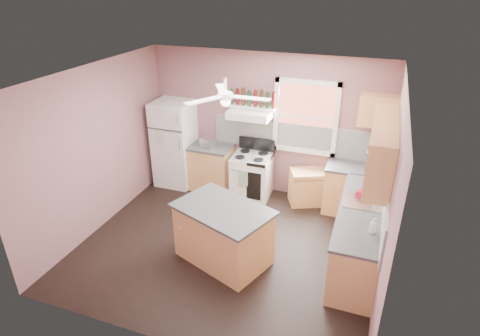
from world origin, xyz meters
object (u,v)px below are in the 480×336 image
(stove, at_px, (251,176))
(toaster, at_px, (208,143))
(cart, at_px, (308,187))
(island, at_px, (223,235))
(refrigerator, at_px, (175,143))

(stove, bearing_deg, toaster, 176.46)
(cart, distance_m, island, 2.26)
(stove, distance_m, cart, 1.08)
(toaster, relative_size, cart, 0.42)
(cart, bearing_deg, refrigerator, 157.93)
(refrigerator, bearing_deg, cart, 1.20)
(refrigerator, height_order, stove, refrigerator)
(refrigerator, relative_size, island, 1.33)
(toaster, bearing_deg, refrigerator, -166.88)
(refrigerator, height_order, cart, refrigerator)
(cart, relative_size, island, 0.51)
(refrigerator, distance_m, toaster, 0.74)
(stove, height_order, cart, stove)
(refrigerator, xyz_separation_m, cart, (2.70, 0.09, -0.53))
(refrigerator, relative_size, cart, 2.60)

